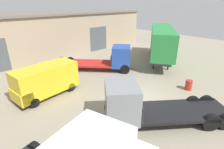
{
  "coord_description": "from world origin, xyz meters",
  "views": [
    {
      "loc": [
        -9.93,
        -7.35,
        7.13
      ],
      "look_at": [
        -0.87,
        2.33,
        1.6
      ],
      "focal_mm": 28.0,
      "sensor_mm": 36.0,
      "label": 1
    }
  ],
  "objects_px": {
    "container_trailer_green": "(162,41)",
    "flatbed_truck_blue": "(108,59)",
    "oil_drum": "(189,85)",
    "flatbed_truck_grey": "(141,105)",
    "delivery_van_yellow": "(45,80)"
  },
  "relations": [
    {
      "from": "delivery_van_yellow",
      "to": "flatbed_truck_grey",
      "type": "height_order",
      "value": "flatbed_truck_grey"
    },
    {
      "from": "flatbed_truck_grey",
      "to": "flatbed_truck_blue",
      "type": "xyz_separation_m",
      "value": [
        4.84,
        8.39,
        -0.04
      ]
    },
    {
      "from": "flatbed_truck_grey",
      "to": "container_trailer_green",
      "type": "bearing_deg",
      "value": -114.41
    },
    {
      "from": "container_trailer_green",
      "to": "flatbed_truck_blue",
      "type": "bearing_deg",
      "value": -53.03
    },
    {
      "from": "flatbed_truck_grey",
      "to": "oil_drum",
      "type": "xyz_separation_m",
      "value": [
        6.67,
        -0.03,
        -0.88
      ]
    },
    {
      "from": "container_trailer_green",
      "to": "delivery_van_yellow",
      "type": "distance_m",
      "value": 14.67
    },
    {
      "from": "container_trailer_green",
      "to": "flatbed_truck_grey",
      "type": "bearing_deg",
      "value": -7.25
    },
    {
      "from": "delivery_van_yellow",
      "to": "oil_drum",
      "type": "bearing_deg",
      "value": 134.85
    },
    {
      "from": "oil_drum",
      "to": "flatbed_truck_grey",
      "type": "bearing_deg",
      "value": 179.71
    },
    {
      "from": "container_trailer_green",
      "to": "oil_drum",
      "type": "height_order",
      "value": "container_trailer_green"
    },
    {
      "from": "container_trailer_green",
      "to": "oil_drum",
      "type": "distance_m",
      "value": 8.27
    },
    {
      "from": "container_trailer_green",
      "to": "flatbed_truck_grey",
      "type": "relative_size",
      "value": 1.29
    },
    {
      "from": "flatbed_truck_blue",
      "to": "oil_drum",
      "type": "height_order",
      "value": "flatbed_truck_blue"
    },
    {
      "from": "container_trailer_green",
      "to": "flatbed_truck_grey",
      "type": "height_order",
      "value": "container_trailer_green"
    },
    {
      "from": "container_trailer_green",
      "to": "flatbed_truck_blue",
      "type": "distance_m",
      "value": 7.38
    }
  ]
}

